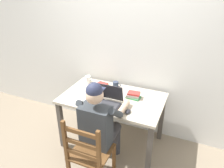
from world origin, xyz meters
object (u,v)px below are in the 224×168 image
Objects in this scene: coffee_mug_white at (88,79)px; book_stack_side at (102,85)px; coffee_mug_dark at (116,85)px; landscape_photo_print at (91,92)px; seated_person at (100,123)px; wooden_chair at (89,154)px; book_stack_main at (133,95)px; computer_mouse at (128,111)px; desk at (113,104)px; laptop at (108,100)px.

book_stack_side is at bearing -7.82° from coffee_mug_white.
coffee_mug_dark is 0.91× the size of landscape_photo_print.
seated_person is 0.36m from wooden_chair.
coffee_mug_dark reaches higher than book_stack_main.
book_stack_side is at bearing 59.14° from landscape_photo_print.
computer_mouse is at bearing -35.60° from landscape_photo_print.
coffee_mug_white is at bearing 114.22° from landscape_photo_print.
coffee_mug_dark reaches higher than book_stack_side.
wooden_chair is 0.64m from computer_mouse.
coffee_mug_dark reaches higher than landscape_photo_print.
coffee_mug_white is (-0.55, 0.73, 0.12)m from seated_person.
book_stack_main is at bearing -12.19° from coffee_mug_white.
desk is 6.91× the size of book_stack_main.
seated_person reaches higher than wooden_chair.
computer_mouse is 0.77× the size of landscape_photo_print.
coffee_mug_white is 0.63× the size of book_stack_main.
landscape_photo_print is at bearing -108.89° from book_stack_side.
laptop is 0.49m from book_stack_side.
wooden_chair is 7.21× the size of landscape_photo_print.
computer_mouse is (0.29, -0.08, -0.04)m from laptop.
landscape_photo_print is (-0.38, 0.77, 0.30)m from wooden_chair.
book_stack_side is 0.22m from landscape_photo_print.
coffee_mug_white is (-0.55, 1.02, 0.35)m from wooden_chair.
landscape_photo_print is (-0.59, -0.08, -0.04)m from book_stack_main.
landscape_photo_print is at bearing 150.44° from laptop.
seated_person is at bearing -110.00° from book_stack_main.
book_stack_side is (-0.26, 0.23, 0.12)m from desk.
seated_person is at bearing -84.45° from desk.
computer_mouse reaches higher than landscape_photo_print.
book_stack_main is at bearing 47.94° from laptop.
book_stack_side is (-0.31, 0.70, 0.10)m from seated_person.
book_stack_main is (0.21, 0.57, 0.11)m from seated_person.
seated_person reaches higher than coffee_mug_dark.
wooden_chair is 1.08m from book_stack_side.
landscape_photo_print reaches higher than desk.
seated_person is 7.30× the size of book_stack_side.
wooden_chair is at bearing -72.57° from book_stack_side.
coffee_mug_dark is 0.70× the size of book_stack_side.
seated_person is at bearing -64.50° from landscape_photo_print.
landscape_photo_print is at bearing -53.81° from coffee_mug_white.
desk is 0.78m from wooden_chair.
coffee_mug_dark is (-0.07, 0.44, -0.01)m from laptop.
book_stack_side reaches higher than landscape_photo_print.
coffee_mug_white is 0.94× the size of landscape_photo_print.
coffee_mug_white is (-0.81, 0.52, 0.03)m from computer_mouse.
coffee_mug_white reaches higher than book_stack_side.
laptop is (-0.04, 0.58, 0.35)m from wooden_chair.
desk is at bearing 139.58° from computer_mouse.
computer_mouse is at bearing 62.46° from wooden_chair.
coffee_mug_white is (-0.51, 0.26, 0.15)m from desk.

